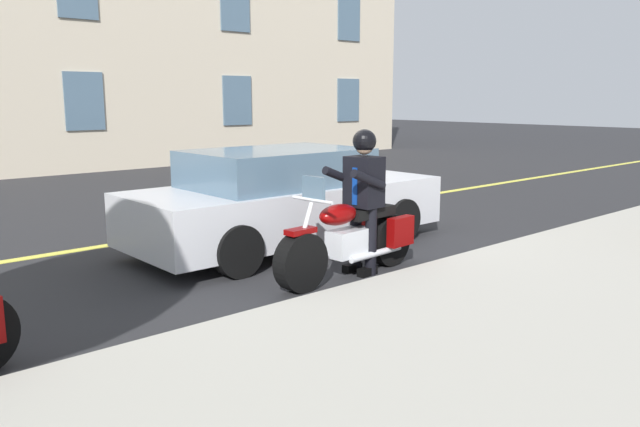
% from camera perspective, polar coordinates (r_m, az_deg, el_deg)
% --- Properties ---
extents(ground_plane, '(80.00, 80.00, 0.00)m').
position_cam_1_polar(ground_plane, '(8.99, -1.00, -3.08)').
color(ground_plane, '#28282B').
extents(sidewalk_curb, '(60.00, 5.00, 0.15)m').
position_cam_1_polar(sidewalk_curb, '(6.39, 26.54, -9.22)').
color(sidewalk_curb, '#B2ADA0').
rests_on(sidewalk_curb, ground_plane).
extents(lane_center_stripe, '(60.00, 0.16, 0.01)m').
position_cam_1_polar(lane_center_stripe, '(10.56, -8.05, -1.12)').
color(lane_center_stripe, '#E5DB4C').
rests_on(lane_center_stripe, ground_plane).
extents(motorcycle_main, '(2.22, 0.69, 1.26)m').
position_cam_1_polar(motorcycle_main, '(7.48, 2.93, -2.33)').
color(motorcycle_main, black).
rests_on(motorcycle_main, ground_plane).
extents(rider_main, '(0.65, 0.58, 1.74)m').
position_cam_1_polar(rider_main, '(7.51, 3.91, 2.25)').
color(rider_main, black).
rests_on(rider_main, ground_plane).
extents(car_dark, '(4.60, 1.92, 1.40)m').
position_cam_1_polar(car_dark, '(8.92, -3.15, 1.31)').
color(car_dark, silver).
rests_on(car_dark, ground_plane).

